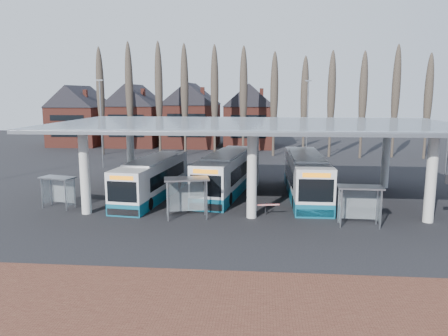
# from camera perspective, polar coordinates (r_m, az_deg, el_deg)

# --- Properties ---
(ground) EXTENTS (140.00, 140.00, 0.00)m
(ground) POSITION_cam_1_polar(r_m,az_deg,el_deg) (28.64, 3.47, -7.87)
(ground) COLOR black
(ground) RESTS_ON ground
(brick_strip) EXTENTS (70.00, 10.00, 0.03)m
(brick_strip) POSITION_cam_1_polar(r_m,az_deg,el_deg) (17.59, 2.25, -19.75)
(brick_strip) COLOR brown
(brick_strip) RESTS_ON ground
(station_canopy) EXTENTS (32.00, 16.00, 6.34)m
(station_canopy) POSITION_cam_1_polar(r_m,az_deg,el_deg) (35.42, 3.95, 4.92)
(station_canopy) COLOR silver
(station_canopy) RESTS_ON ground
(poplar_row) EXTENTS (45.10, 1.10, 14.50)m
(poplar_row) POSITION_cam_1_polar(r_m,az_deg,el_deg) (60.29, 4.49, 9.86)
(poplar_row) COLOR #473D33
(poplar_row) RESTS_ON ground
(townhouse_row) EXTENTS (36.80, 10.30, 12.25)m
(townhouse_row) POSITION_cam_1_polar(r_m,az_deg,el_deg) (73.21, -7.97, 7.56)
(townhouse_row) COLOR maroon
(townhouse_row) RESTS_ON ground
(lamp_post_a) EXTENTS (0.80, 0.16, 10.17)m
(lamp_post_a) POSITION_cam_1_polar(r_m,az_deg,el_deg) (52.82, -15.74, 5.80)
(lamp_post_a) COLOR slate
(lamp_post_a) RESTS_ON ground
(lamp_post_b) EXTENTS (0.80, 0.16, 10.17)m
(lamp_post_b) POSITION_cam_1_polar(r_m,az_deg,el_deg) (53.65, 10.81, 6.05)
(lamp_post_b) COLOR slate
(lamp_post_b) RESTS_ON ground
(bus_0) EXTENTS (3.86, 12.13, 3.31)m
(bus_0) POSITION_cam_1_polar(r_m,az_deg,el_deg) (36.91, -9.30, -1.46)
(bus_0) COLOR silver
(bus_0) RESTS_ON ground
(bus_1) EXTENTS (4.67, 13.03, 3.55)m
(bus_1) POSITION_cam_1_polar(r_m,az_deg,el_deg) (38.13, 0.32, -0.80)
(bus_1) COLOR silver
(bus_1) RESTS_ON ground
(bus_2) EXTENTS (2.91, 13.04, 3.62)m
(bus_2) POSITION_cam_1_polar(r_m,az_deg,el_deg) (37.34, 10.64, -1.14)
(bus_2) COLOR silver
(bus_2) RESTS_ON ground
(shelter_0) EXTENTS (2.82, 1.90, 2.39)m
(shelter_0) POSITION_cam_1_polar(r_m,az_deg,el_deg) (35.60, -20.75, -2.10)
(shelter_0) COLOR gray
(shelter_0) RESTS_ON ground
(shelter_1) EXTENTS (3.35, 2.20, 2.86)m
(shelter_1) POSITION_cam_1_polar(r_m,az_deg,el_deg) (30.60, -4.92, -2.70)
(shelter_1) COLOR gray
(shelter_1) RESTS_ON ground
(shelter_2) EXTENTS (2.94, 1.56, 2.68)m
(shelter_2) POSITION_cam_1_polar(r_m,az_deg,el_deg) (30.05, 17.27, -3.60)
(shelter_2) COLOR gray
(shelter_2) RESTS_ON ground
(barrier) EXTENTS (1.98, 0.73, 1.00)m
(barrier) POSITION_cam_1_polar(r_m,az_deg,el_deg) (31.23, 5.45, -4.92)
(barrier) COLOR black
(barrier) RESTS_ON ground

